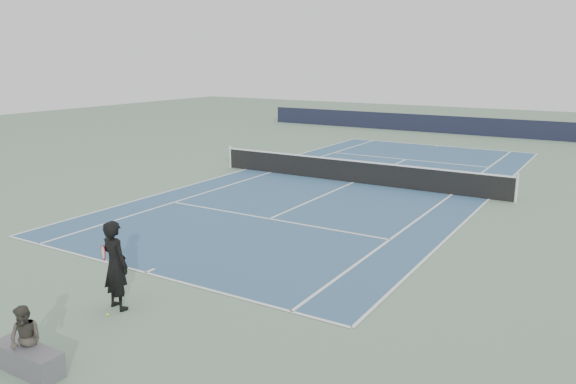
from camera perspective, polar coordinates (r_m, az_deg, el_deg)
The scene contains 7 objects.
ground at distance 23.60m, azimuth 6.65°, elevation 0.94°, with size 80.00×80.00×0.00m, color slate.
court_surface at distance 23.60m, azimuth 6.65°, elevation 0.96°, with size 10.97×23.77×0.01m, color #34597B.
tennis_net at distance 23.50m, azimuth 6.68°, elevation 2.15°, with size 12.90×0.10×1.07m.
windscreen_far at distance 40.26m, azimuth 17.50°, elevation 6.44°, with size 30.00×0.25×1.20m, color black.
tennis_player at distance 12.09m, azimuth -17.13°, elevation -7.10°, with size 0.84×0.61×1.90m.
tennis_ball at distance 12.13m, azimuth -17.85°, elevation -11.77°, with size 0.06×0.06×0.06m, color #C5E72F.
spectator_bench at distance 10.49m, azimuth -25.01°, elevation -14.27°, with size 1.43×0.78×1.17m.
Camera 1 is at (9.57, -20.97, 5.06)m, focal length 35.00 mm.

